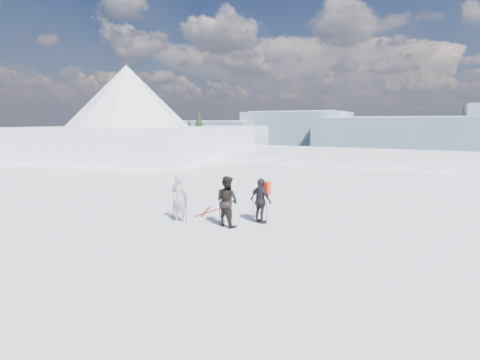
{
  "coord_description": "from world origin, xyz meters",
  "views": [
    {
      "loc": [
        4.36,
        -8.4,
        3.62
      ],
      "look_at": [
        -1.59,
        3.0,
        1.61
      ],
      "focal_mm": 28.0,
      "sensor_mm": 36.0,
      "label": 1
    }
  ],
  "objects_px": {
    "skier_dark": "(227,201)",
    "skis_loose": "(207,212)",
    "skier_pack": "(261,201)",
    "skier_grey": "(180,198)"
  },
  "relations": [
    {
      "from": "skier_grey",
      "to": "skis_loose",
      "type": "xyz_separation_m",
      "value": [
        0.14,
        1.62,
        -0.86
      ]
    },
    {
      "from": "skier_grey",
      "to": "skier_pack",
      "type": "height_order",
      "value": "skier_grey"
    },
    {
      "from": "skis_loose",
      "to": "skier_pack",
      "type": "bearing_deg",
      "value": -10.99
    },
    {
      "from": "skier_grey",
      "to": "skis_loose",
      "type": "bearing_deg",
      "value": -93.77
    },
    {
      "from": "skier_grey",
      "to": "skier_dark",
      "type": "bearing_deg",
      "value": -171.52
    },
    {
      "from": "skier_dark",
      "to": "skier_pack",
      "type": "distance_m",
      "value": 1.25
    },
    {
      "from": "skier_dark",
      "to": "skis_loose",
      "type": "height_order",
      "value": "skier_dark"
    },
    {
      "from": "skier_pack",
      "to": "skis_loose",
      "type": "distance_m",
      "value": 2.76
    },
    {
      "from": "skier_dark",
      "to": "skis_loose",
      "type": "relative_size",
      "value": 1.05
    },
    {
      "from": "skier_grey",
      "to": "skier_dark",
      "type": "relative_size",
      "value": 0.98
    }
  ]
}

